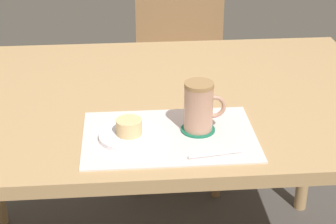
{
  "coord_description": "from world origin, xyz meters",
  "views": [
    {
      "loc": [
        -0.1,
        -1.48,
        1.43
      ],
      "look_at": [
        0.01,
        -0.22,
        0.78
      ],
      "focal_mm": 60.0,
      "sensor_mm": 36.0,
      "label": 1
    }
  ],
  "objects_px": {
    "dining_table": "(159,115)",
    "wooden_chair": "(178,67)",
    "pastry": "(129,127)",
    "coffee_mug": "(199,106)",
    "pastry_plate": "(129,136)"
  },
  "relations": [
    {
      "from": "dining_table",
      "to": "wooden_chair",
      "type": "xyz_separation_m",
      "value": [
        0.14,
        0.78,
        -0.17
      ]
    },
    {
      "from": "pastry",
      "to": "coffee_mug",
      "type": "xyz_separation_m",
      "value": [
        0.18,
        0.02,
        0.04
      ]
    },
    {
      "from": "dining_table",
      "to": "wooden_chair",
      "type": "distance_m",
      "value": 0.81
    },
    {
      "from": "wooden_chair",
      "to": "coffee_mug",
      "type": "relative_size",
      "value": 6.97
    },
    {
      "from": "coffee_mug",
      "to": "pastry",
      "type": "bearing_deg",
      "value": -172.17
    },
    {
      "from": "pastry",
      "to": "pastry_plate",
      "type": "bearing_deg",
      "value": 0.0
    },
    {
      "from": "dining_table",
      "to": "pastry",
      "type": "relative_size",
      "value": 20.65
    },
    {
      "from": "wooden_chair",
      "to": "coffee_mug",
      "type": "height_order",
      "value": "wooden_chair"
    },
    {
      "from": "dining_table",
      "to": "coffee_mug",
      "type": "distance_m",
      "value": 0.29
    },
    {
      "from": "wooden_chair",
      "to": "pastry_plate",
      "type": "xyz_separation_m",
      "value": [
        -0.23,
        -1.04,
        0.25
      ]
    },
    {
      "from": "pastry_plate",
      "to": "coffee_mug",
      "type": "xyz_separation_m",
      "value": [
        0.18,
        0.02,
        0.06
      ]
    },
    {
      "from": "dining_table",
      "to": "pastry",
      "type": "xyz_separation_m",
      "value": [
        -0.09,
        -0.26,
        0.1
      ]
    },
    {
      "from": "wooden_chair",
      "to": "pastry_plate",
      "type": "bearing_deg",
      "value": 85.52
    },
    {
      "from": "dining_table",
      "to": "pastry_plate",
      "type": "height_order",
      "value": "pastry_plate"
    },
    {
      "from": "pastry",
      "to": "wooden_chair",
      "type": "bearing_deg",
      "value": 77.69
    }
  ]
}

